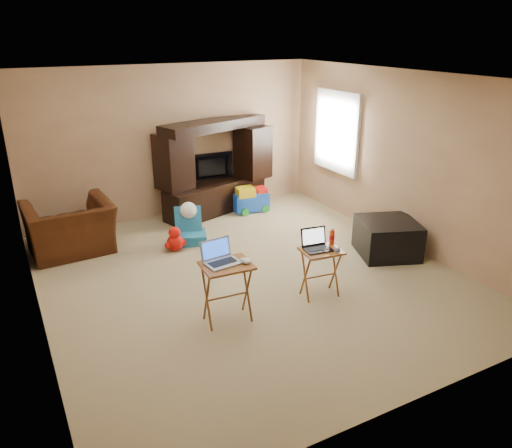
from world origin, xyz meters
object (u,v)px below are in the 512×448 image
entertainment_center (215,167)px  mouse_left (245,261)px  child_rocker (192,226)px  laptop_right (318,241)px  tray_table_left (227,293)px  laptop_left (222,254)px  tray_table_right (320,273)px  recliner (70,228)px  plush_toy (175,239)px  ottoman (387,238)px  television (212,167)px  mouse_right (337,250)px  water_bottle (332,237)px  push_toy (251,199)px

entertainment_center → mouse_left: 3.56m
child_rocker → laptop_right: bearing=-53.8°
tray_table_left → laptop_left: size_ratio=1.91×
tray_table_right → mouse_left: 1.11m
recliner → plush_toy: bearing=150.9°
ottoman → mouse_left: bearing=-167.0°
ottoman → plush_toy: bearing=149.7°
television → mouse_right: size_ratio=6.67×
television → child_rocker: 1.59m
laptop_right → water_bottle: laptop_right is taller
entertainment_center → mouse_right: bearing=-107.5°
laptop_left → mouse_left: laptop_left is taller
laptop_left → mouse_left: size_ratio=2.58×
child_rocker → tray_table_right: 2.36m
television → plush_toy: television is taller
television → laptop_right: size_ratio=2.59×
plush_toy → laptop_left: (-0.15, -2.02, 0.62)m
recliner → laptop_left: bearing=110.5°
push_toy → laptop_right: 3.14m
entertainment_center → ottoman: 3.17m
laptop_right → entertainment_center: bearing=95.0°
ottoman → water_bottle: bearing=-161.0°
ottoman → entertainment_center: bearing=117.0°
child_rocker → laptop_right: laptop_right is taller
recliner → laptop_right: bearing=128.1°
push_toy → ottoman: (0.88, -2.51, 0.02)m
laptop_left → plush_toy: bearing=79.0°
child_rocker → plush_toy: bearing=-136.3°
television → laptop_right: (-0.14, -3.43, -0.05)m
water_bottle → child_rocker: bearing=114.3°
laptop_left → mouse_right: bearing=-13.7°
mouse_left → water_bottle: water_bottle is taller
recliner → tray_table_right: recliner is taller
recliner → child_rocker: 1.72m
television → plush_toy: (-1.20, -1.38, -0.58)m
push_toy → laptop_left: size_ratio=1.72×
mouse_left → push_toy: bearing=61.7°
entertainment_center → recliner: 2.63m
television → tray_table_right: television is taller
television → recliner: (-2.53, -0.75, -0.40)m
child_rocker → recliner: bearing=-178.2°
laptop_left → push_toy: bearing=51.0°
television → mouse_left: size_ratio=5.84×
television → tray_table_left: bearing=72.4°
recliner → ottoman: bearing=147.8°
plush_toy → mouse_right: (1.23, -2.19, 0.44)m
push_toy → laptop_left: bearing=-114.6°
laptop_right → mouse_right: laptop_right is taller
tray_table_right → laptop_right: laptop_right is taller
laptop_right → mouse_left: size_ratio=2.26×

